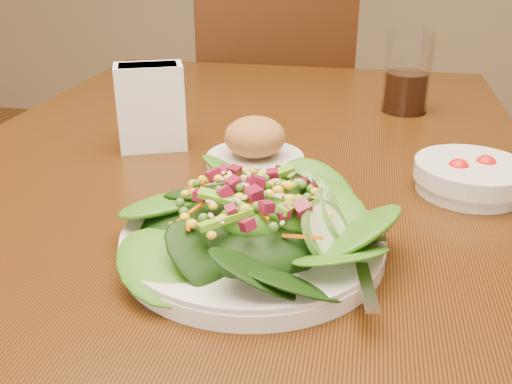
# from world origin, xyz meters

# --- Properties ---
(dining_table) EXTENTS (0.90, 1.40, 0.75)m
(dining_table) POSITION_xyz_m (0.00, 0.00, 0.65)
(dining_table) COLOR #472B0E
(dining_table) RESTS_ON ground_plane
(chair_far) EXTENTS (0.58, 0.58, 0.99)m
(chair_far) POSITION_xyz_m (-0.11, 0.93, 0.52)
(chair_far) COLOR #341C0B
(chair_far) RESTS_ON ground_plane
(salad_plate) EXTENTS (0.29, 0.28, 0.08)m
(salad_plate) POSITION_xyz_m (0.09, -0.21, 0.78)
(salad_plate) COLOR silver
(salad_plate) RESTS_ON dining_table
(bread_plate) EXTENTS (0.14, 0.14, 0.07)m
(bread_plate) POSITION_xyz_m (0.03, 0.03, 0.78)
(bread_plate) COLOR silver
(bread_plate) RESTS_ON dining_table
(tomato_bowl) EXTENTS (0.15, 0.15, 0.05)m
(tomato_bowl) POSITION_xyz_m (0.33, -0.01, 0.77)
(tomato_bowl) COLOR silver
(tomato_bowl) RESTS_ON dining_table
(drinking_glass) EXTENTS (0.08, 0.08, 0.15)m
(drinking_glass) POSITION_xyz_m (0.26, 0.35, 0.81)
(drinking_glass) COLOR silver
(drinking_glass) RESTS_ON dining_table
(napkin_holder) EXTENTS (0.12, 0.09, 0.13)m
(napkin_holder) POSITION_xyz_m (-0.14, 0.07, 0.82)
(napkin_holder) COLOR white
(napkin_holder) RESTS_ON dining_table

